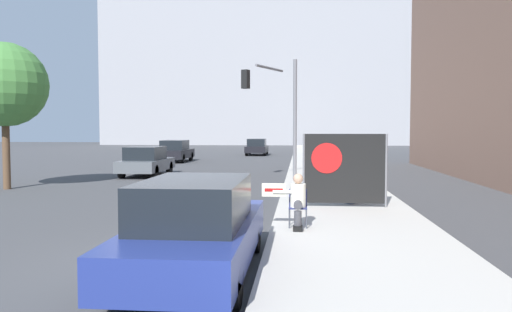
# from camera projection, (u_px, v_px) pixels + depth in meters

# --- Properties ---
(ground_plane) EXTENTS (160.00, 160.00, 0.00)m
(ground_plane) POSITION_uv_depth(u_px,v_px,m) (174.00, 262.00, 8.68)
(ground_plane) COLOR #444447
(sidewalk_curb) EXTENTS (3.69, 90.00, 0.17)m
(sidewalk_curb) POSITION_uv_depth(u_px,v_px,m) (326.00, 177.00, 23.30)
(sidewalk_curb) COLOR beige
(sidewalk_curb) RESTS_ON ground_plane
(building_backdrop_far) EXTENTS (52.00, 12.00, 35.16)m
(building_backdrop_far) POSITION_uv_depth(u_px,v_px,m) (274.00, 32.00, 77.93)
(building_backdrop_far) COLOR #99999E
(building_backdrop_far) RESTS_ON ground_plane
(seated_protester) EXTENTS (0.99, 0.77, 1.17)m
(seated_protester) POSITION_uv_depth(u_px,v_px,m) (297.00, 199.00, 10.90)
(seated_protester) COLOR #474C56
(seated_protester) RESTS_ON sidewalk_curb
(jogger_on_sidewalk) EXTENTS (0.34, 0.34, 1.73)m
(jogger_on_sidewalk) POSITION_uv_depth(u_px,v_px,m) (350.00, 173.00, 14.42)
(jogger_on_sidewalk) COLOR #334775
(jogger_on_sidewalk) RESTS_ON sidewalk_curb
(protest_banner) EXTENTS (2.31, 0.06, 2.02)m
(protest_banner) POSITION_uv_depth(u_px,v_px,m) (344.00, 168.00, 13.77)
(protest_banner) COLOR slate
(protest_banner) RESTS_ON sidewalk_curb
(traffic_light_pole) EXTENTS (2.51, 2.28, 5.13)m
(traffic_light_pole) POSITION_uv_depth(u_px,v_px,m) (275.00, 99.00, 21.75)
(traffic_light_pole) COLOR slate
(traffic_light_pole) RESTS_ON sidewalk_curb
(parked_car_curbside) EXTENTS (1.76, 4.80, 1.54)m
(parked_car_curbside) POSITION_uv_depth(u_px,v_px,m) (196.00, 228.00, 7.90)
(parked_car_curbside) COLOR navy
(parked_car_curbside) RESTS_ON ground_plane
(car_on_road_nearest) EXTENTS (1.83, 4.25, 1.46)m
(car_on_road_nearest) POSITION_uv_depth(u_px,v_px,m) (146.00, 161.00, 24.91)
(car_on_road_nearest) COLOR #565B60
(car_on_road_nearest) RESTS_ON ground_plane
(car_on_road_midblock) EXTENTS (1.88, 4.34, 1.55)m
(car_on_road_midblock) POSITION_uv_depth(u_px,v_px,m) (175.00, 151.00, 35.74)
(car_on_road_midblock) COLOR black
(car_on_road_midblock) RESTS_ON ground_plane
(car_on_road_distant) EXTENTS (1.83, 4.21, 1.48)m
(car_on_road_distant) POSITION_uv_depth(u_px,v_px,m) (257.00, 147.00, 45.03)
(car_on_road_distant) COLOR black
(car_on_road_distant) RESTS_ON ground_plane
(street_tree_near_curb) EXTENTS (3.23, 3.23, 5.66)m
(street_tree_near_curb) POSITION_uv_depth(u_px,v_px,m) (4.00, 85.00, 19.13)
(street_tree_near_curb) COLOR brown
(street_tree_near_curb) RESTS_ON ground_plane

